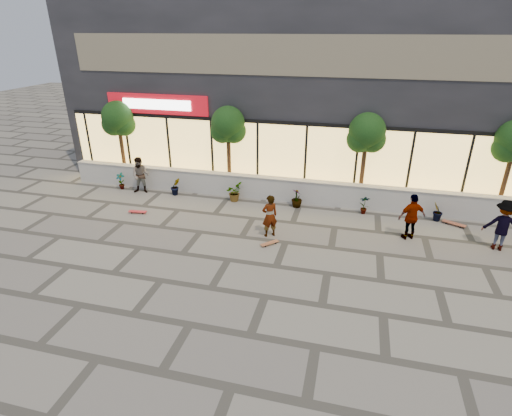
% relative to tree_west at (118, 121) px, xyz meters
% --- Properties ---
extents(ground, '(80.00, 80.00, 0.00)m').
position_rel_tree_west_xyz_m(ground, '(9.00, -7.70, -2.99)').
color(ground, gray).
rests_on(ground, ground).
extents(planter_wall, '(22.00, 0.42, 1.04)m').
position_rel_tree_west_xyz_m(planter_wall, '(9.00, -0.70, -2.46)').
color(planter_wall, silver).
rests_on(planter_wall, ground).
extents(retail_building, '(24.00, 9.17, 8.50)m').
position_rel_tree_west_xyz_m(retail_building, '(9.00, 4.79, 1.26)').
color(retail_building, black).
rests_on(retail_building, ground).
extents(shrub_a, '(0.43, 0.29, 0.81)m').
position_rel_tree_west_xyz_m(shrub_a, '(0.50, -1.25, -2.58)').
color(shrub_a, black).
rests_on(shrub_a, ground).
extents(shrub_b, '(0.57, 0.57, 0.81)m').
position_rel_tree_west_xyz_m(shrub_b, '(3.30, -1.25, -2.58)').
color(shrub_b, black).
rests_on(shrub_b, ground).
extents(shrub_c, '(0.68, 0.77, 0.81)m').
position_rel_tree_west_xyz_m(shrub_c, '(6.10, -1.25, -2.58)').
color(shrub_c, black).
rests_on(shrub_c, ground).
extents(shrub_d, '(0.64, 0.64, 0.81)m').
position_rel_tree_west_xyz_m(shrub_d, '(8.90, -1.25, -2.58)').
color(shrub_d, black).
rests_on(shrub_d, ground).
extents(shrub_e, '(0.46, 0.35, 0.81)m').
position_rel_tree_west_xyz_m(shrub_e, '(11.70, -1.25, -2.58)').
color(shrub_e, black).
rests_on(shrub_e, ground).
extents(shrub_f, '(0.55, 0.57, 0.81)m').
position_rel_tree_west_xyz_m(shrub_f, '(14.50, -1.25, -2.58)').
color(shrub_f, black).
rests_on(shrub_f, ground).
extents(tree_west, '(1.60, 1.50, 3.92)m').
position_rel_tree_west_xyz_m(tree_west, '(0.00, 0.00, 0.00)').
color(tree_west, '#442A18').
rests_on(tree_west, ground).
extents(tree_midwest, '(1.60, 1.50, 3.92)m').
position_rel_tree_west_xyz_m(tree_midwest, '(5.50, 0.00, 0.00)').
color(tree_midwest, '#442A18').
rests_on(tree_midwest, ground).
extents(tree_mideast, '(1.60, 1.50, 3.92)m').
position_rel_tree_west_xyz_m(tree_mideast, '(11.50, 0.00, 0.00)').
color(tree_mideast, '#442A18').
rests_on(tree_mideast, ground).
extents(skater_center, '(0.71, 0.65, 1.62)m').
position_rel_tree_west_xyz_m(skater_center, '(8.33, -4.08, -2.18)').
color(skater_center, silver).
rests_on(skater_center, ground).
extents(skater_left, '(0.93, 0.79, 1.70)m').
position_rel_tree_west_xyz_m(skater_left, '(1.67, -1.40, -2.14)').
color(skater_left, '#876D57').
rests_on(skater_left, ground).
extents(skater_right_near, '(1.10, 0.81, 1.74)m').
position_rel_tree_west_xyz_m(skater_right_near, '(13.30, -3.03, -2.12)').
color(skater_right_near, white).
rests_on(skater_right_near, ground).
extents(skater_right_far, '(1.29, 0.90, 1.82)m').
position_rel_tree_west_xyz_m(skater_right_far, '(16.22, -3.06, -2.07)').
color(skater_right_far, maroon).
rests_on(skater_right_far, ground).
extents(skateboard_center, '(0.62, 0.63, 0.09)m').
position_rel_tree_west_xyz_m(skateboard_center, '(8.49, -4.75, -2.91)').
color(skateboard_center, '#9C5833').
rests_on(skateboard_center, ground).
extents(skateboard_left, '(0.77, 0.28, 0.09)m').
position_rel_tree_west_xyz_m(skateboard_left, '(2.61, -3.51, -2.91)').
color(skateboard_left, red).
rests_on(skateboard_left, ground).
extents(skateboard_right_near, '(0.87, 0.58, 0.10)m').
position_rel_tree_west_xyz_m(skateboard_right_near, '(15.12, -1.50, -2.90)').
color(skateboard_right_near, brown).
rests_on(skateboard_right_near, ground).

